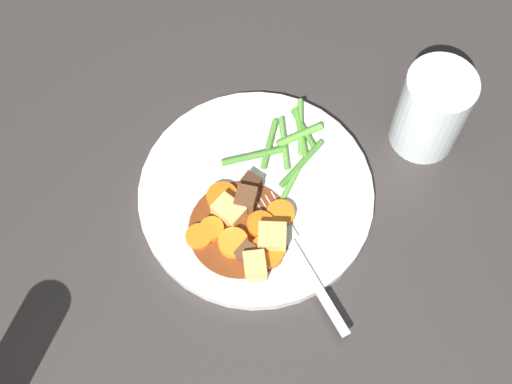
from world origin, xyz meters
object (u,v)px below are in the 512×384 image
object	(u,v)px
meat_chunk_1	(249,202)
carrot_slice_2	(212,229)
meat_chunk_0	(247,188)
water_glass	(432,111)
potato_chunk_2	(229,211)
fork	(300,258)
carrot_slice_1	(267,252)
potato_chunk_1	(255,266)
carrot_slice_0	(222,197)
carrot_slice_3	(199,237)
carrot_slice_5	(281,214)
carrot_slice_6	(260,225)
meat_chunk_2	(247,254)
potato_chunk_0	(272,238)
carrot_slice_4	(233,243)
dinner_plate	(256,195)

from	to	relation	value
meat_chunk_1	carrot_slice_2	bearing A→B (deg)	-18.33
meat_chunk_0	water_glass	xyz separation A→B (m)	(-0.18, 0.12, 0.03)
meat_chunk_0	meat_chunk_1	distance (m)	0.02
potato_chunk_2	fork	world-z (taller)	potato_chunk_2
carrot_slice_1	meat_chunk_1	size ratio (longest dim) A/B	1.39
potato_chunk_1	fork	xyz separation A→B (m)	(-0.04, 0.03, -0.01)
carrot_slice_2	meat_chunk_1	size ratio (longest dim) A/B	1.02
carrot_slice_0	carrot_slice_3	bearing A→B (deg)	7.88
potato_chunk_1	water_glass	xyz separation A→B (m)	(-0.25, 0.06, 0.03)
carrot_slice_5	carrot_slice_6	xyz separation A→B (m)	(0.02, -0.01, 0.00)
meat_chunk_2	fork	world-z (taller)	meat_chunk_2
meat_chunk_0	meat_chunk_2	xyz separation A→B (m)	(0.06, 0.04, 0.00)
potato_chunk_0	fork	bearing A→B (deg)	94.00
fork	water_glass	distance (m)	0.22
carrot_slice_6	potato_chunk_2	world-z (taller)	potato_chunk_2
water_glass	carrot_slice_6	bearing A→B (deg)	-21.52
carrot_slice_6	fork	world-z (taller)	carrot_slice_6
carrot_slice_0	water_glass	world-z (taller)	water_glass
potato_chunk_1	carrot_slice_5	bearing A→B (deg)	-168.40
carrot_slice_4	meat_chunk_0	bearing A→B (deg)	-157.18
carrot_slice_4	meat_chunk_0	size ratio (longest dim) A/B	1.46
carrot_slice_5	carrot_slice_6	distance (m)	0.03
carrot_slice_4	potato_chunk_2	size ratio (longest dim) A/B	1.01
carrot_slice_2	meat_chunk_0	bearing A→B (deg)	177.35
carrot_slice_0	potato_chunk_1	size ratio (longest dim) A/B	1.29
carrot_slice_1	meat_chunk_0	world-z (taller)	meat_chunk_0
carrot_slice_6	meat_chunk_2	xyz separation A→B (m)	(0.04, 0.01, 0.00)
carrot_slice_0	carrot_slice_2	size ratio (longest dim) A/B	1.31
carrot_slice_6	meat_chunk_2	distance (m)	0.04
meat_chunk_2	dinner_plate	bearing A→B (deg)	-151.50
carrot_slice_0	carrot_slice_3	size ratio (longest dim) A/B	1.21
carrot_slice_0	carrot_slice_6	xyz separation A→B (m)	(0.00, 0.05, 0.00)
carrot_slice_2	carrot_slice_6	distance (m)	0.05
carrot_slice_6	potato_chunk_0	bearing A→B (deg)	70.31
carrot_slice_1	potato_chunk_0	size ratio (longest dim) A/B	1.22
carrot_slice_3	water_glass	distance (m)	0.29
carrot_slice_4	carrot_slice_5	xyz separation A→B (m)	(-0.06, 0.02, -0.00)
carrot_slice_4	carrot_slice_5	bearing A→B (deg)	159.95
dinner_plate	fork	bearing A→B (deg)	66.32
carrot_slice_1	carrot_slice_4	bearing A→B (deg)	-70.21
carrot_slice_1	carrot_slice_6	world-z (taller)	same
potato_chunk_0	meat_chunk_1	distance (m)	0.05
carrot_slice_2	meat_chunk_1	distance (m)	0.05
carrot_slice_1	carrot_slice_6	size ratio (longest dim) A/B	1.23
carrot_slice_3	fork	size ratio (longest dim) A/B	0.17
potato_chunk_0	carrot_slice_4	bearing A→B (deg)	-50.08
carrot_slice_3	meat_chunk_2	size ratio (longest dim) A/B	1.45
carrot_slice_2	potato_chunk_1	size ratio (longest dim) A/B	0.98
carrot_slice_0	carrot_slice_2	bearing A→B (deg)	20.02
carrot_slice_3	fork	bearing A→B (deg)	113.40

